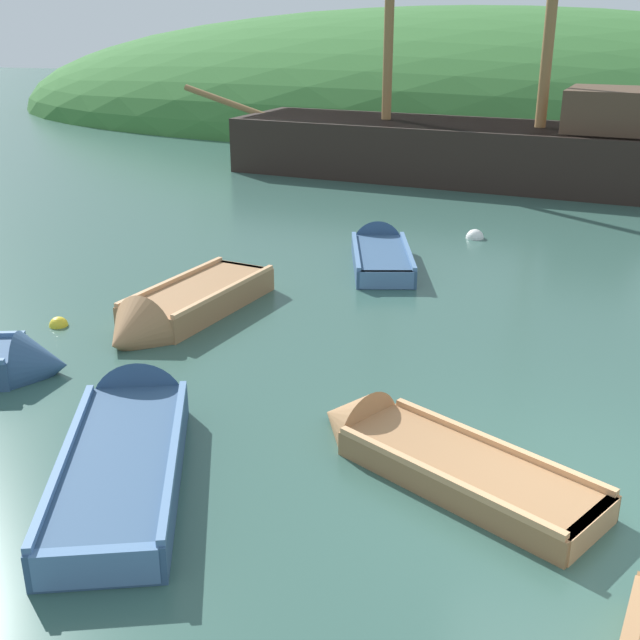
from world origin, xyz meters
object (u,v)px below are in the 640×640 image
at_px(rowboat_outer_left, 129,445).
at_px(rowboat_center, 424,457).
at_px(rowboat_outer_right, 180,311).
at_px(buoy_white, 475,238).
at_px(rowboat_near_dock, 380,255).
at_px(sailing_ship, 470,159).
at_px(buoy_yellow, 59,326).

bearing_deg(rowboat_outer_left, rowboat_center, -99.05).
relative_size(rowboat_outer_right, buoy_white, 9.50).
bearing_deg(buoy_white, rowboat_near_dock, -126.74).
bearing_deg(buoy_white, sailing_ship, 96.54).
xyz_separation_m(sailing_ship, rowboat_near_dock, (-0.89, -8.80, -0.48)).
distance_m(rowboat_center, rowboat_near_dock, 7.52).
height_order(rowboat_near_dock, buoy_yellow, rowboat_near_dock).
distance_m(rowboat_near_dock, buoy_yellow, 6.28).
relative_size(rowboat_center, buoy_yellow, 11.82).
bearing_deg(rowboat_near_dock, rowboat_outer_left, 156.35).
xyz_separation_m(rowboat_outer_right, buoy_white, (4.04, 6.22, -0.14)).
bearing_deg(rowboat_outer_left, rowboat_outer_right, -3.83).
relative_size(rowboat_near_dock, rowboat_outer_right, 0.90).
bearing_deg(buoy_yellow, rowboat_near_dock, 49.30).
relative_size(rowboat_center, buoy_white, 8.88).
bearing_deg(rowboat_near_dock, sailing_ship, -21.12).
height_order(rowboat_center, buoy_white, rowboat_center).
bearing_deg(buoy_yellow, rowboat_outer_left, -47.24).
relative_size(sailing_ship, rowboat_outer_left, 4.10).
bearing_deg(rowboat_near_dock, rowboat_center, 179.73).
bearing_deg(rowboat_outer_left, sailing_ship, -28.28).
height_order(sailing_ship, rowboat_outer_right, sailing_ship).
height_order(rowboat_outer_left, rowboat_near_dock, rowboat_outer_left).
height_order(sailing_ship, rowboat_near_dock, sailing_ship).
bearing_deg(sailing_ship, buoy_yellow, 78.35).
relative_size(rowboat_near_dock, buoy_white, 8.56).
relative_size(sailing_ship, rowboat_near_dock, 4.98).
bearing_deg(buoy_yellow, buoy_white, 50.51).
bearing_deg(sailing_ship, buoy_white, 105.07).
xyz_separation_m(rowboat_near_dock, buoy_yellow, (-4.09, -4.76, -0.11)).
relative_size(rowboat_center, rowboat_near_dock, 1.04).
bearing_deg(rowboat_outer_right, rowboat_near_dock, 161.18).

